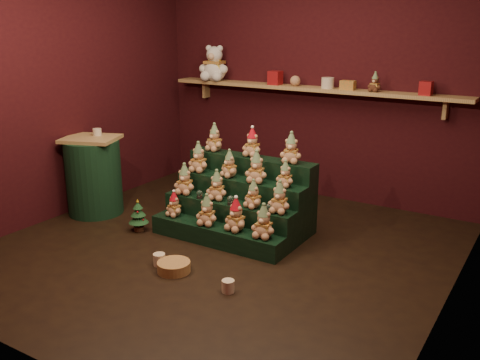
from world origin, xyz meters
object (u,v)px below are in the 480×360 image
Objects in this scene: snow_globe_c at (269,208)px; wicker_basket at (174,267)px; brown_bear at (375,82)px; snow_globe_a at (200,194)px; mug_right at (228,286)px; mini_christmas_tree at (138,215)px; mug_left at (159,260)px; white_bear at (214,58)px; side_table at (94,176)px; riser_tier_front at (216,235)px; snow_globe_b at (231,200)px.

snow_globe_c is 0.31× the size of wicker_basket.
brown_bear is (0.40, 1.58, 1.02)m from snow_globe_c.
mug_right is at bearing -44.20° from snow_globe_a.
mini_christmas_tree is 3.20× the size of mug_left.
snow_globe_a reaches higher than mini_christmas_tree.
white_bear reaches higher than mug_right.
wicker_basket is at bearing -72.35° from white_bear.
side_table is at bearing 161.54° from mug_right.
white_bear reaches higher than mini_christmas_tree.
wicker_basket is (0.88, -0.53, -0.12)m from mini_christmas_tree.
mug_right is at bearing -49.90° from riser_tier_front.
snow_globe_b is 1.05× the size of snow_globe_c.
riser_tier_front is 15.96× the size of snow_globe_c.
snow_globe_b is (0.07, 0.16, 0.32)m from riser_tier_front.
snow_globe_c is (0.48, 0.16, 0.31)m from riser_tier_front.
snow_globe_b is at bearing -15.93° from side_table.
mug_right is at bearing -62.94° from white_bear.
brown_bear reaches higher than snow_globe_a.
snow_globe_b reaches higher than snow_globe_c.
snow_globe_a is at bearing 100.03° from mug_left.
side_table reaches higher than snow_globe_c.
side_table is at bearing -113.31° from white_bear.
snow_globe_c reaches higher than wicker_basket.
riser_tier_front is 2.56× the size of white_bear.
white_bear is at bearing 126.13° from mug_right.
white_bear is at bearing 128.46° from snow_globe_b.
mug_left is (-0.22, -0.80, -0.35)m from snow_globe_b.
mug_right is 0.50× the size of brown_bear.
white_bear reaches higher than mug_left.
wicker_basket is 1.40× the size of brown_bear.
snow_globe_a reaches higher than riser_tier_front.
snow_globe_b is at bearing 74.40° from mug_left.
brown_bear is (1.73, 1.88, 1.26)m from mini_christmas_tree.
mini_christmas_tree is at bearing 148.69° from wicker_basket.
snow_globe_c is at bearing 51.58° from mug_left.
riser_tier_front is at bearing 76.22° from mug_left.
snow_globe_b reaches higher than wicker_basket.
side_table is 1.65m from mug_left.
snow_globe_b reaches higher than mug_left.
brown_bear reaches higher than side_table.
snow_globe_a is 0.15× the size of white_bear.
brown_bear reaches higher than mini_christmas_tree.
wicker_basket is 3.11m from white_bear.
riser_tier_front reaches higher than mug_left.
mini_christmas_tree is (0.77, -0.16, -0.26)m from side_table.
snow_globe_b is 0.45× the size of brown_bear.
mug_right is 2.84m from brown_bear.
snow_globe_b is 0.91m from wicker_basket.
mini_christmas_tree is at bearing -167.32° from snow_globe_c.
mini_christmas_tree is (-1.33, -0.30, -0.24)m from snow_globe_c.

